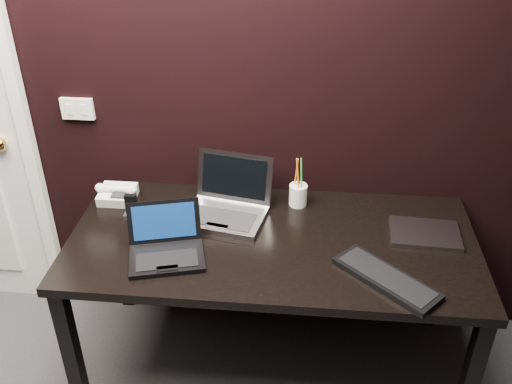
# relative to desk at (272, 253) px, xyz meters

# --- Properties ---
(wall_back) EXTENTS (4.00, 0.00, 4.00)m
(wall_back) POSITION_rel_desk_xyz_m (-0.30, 0.40, 0.64)
(wall_back) COLOR black
(wall_back) RESTS_ON ground
(wall_switch) EXTENTS (0.15, 0.02, 0.10)m
(wall_switch) POSITION_rel_desk_xyz_m (-0.92, 0.39, 0.46)
(wall_switch) COLOR silver
(wall_switch) RESTS_ON wall_back
(desk) EXTENTS (1.70, 0.80, 0.74)m
(desk) POSITION_rel_desk_xyz_m (0.00, 0.00, 0.00)
(desk) COLOR black
(desk) RESTS_ON ground
(netbook) EXTENTS (0.35, 0.33, 0.19)m
(netbook) POSITION_rel_desk_xyz_m (-0.41, -0.15, 0.12)
(netbook) COLOR black
(netbook) RESTS_ON desk
(silver_laptop) EXTENTS (0.40, 0.37, 0.24)m
(silver_laptop) POSITION_rel_desk_xyz_m (-0.21, 0.16, 0.12)
(silver_laptop) COLOR #98989D
(silver_laptop) RESTS_ON desk
(ext_keyboard) EXTENTS (0.40, 0.39, 0.03)m
(ext_keyboard) POSITION_rel_desk_xyz_m (0.45, -0.23, 0.09)
(ext_keyboard) COLOR black
(ext_keyboard) RESTS_ON desk
(closed_laptop) EXTENTS (0.30, 0.22, 0.02)m
(closed_laptop) POSITION_rel_desk_xyz_m (0.64, 0.08, 0.09)
(closed_laptop) COLOR #949499
(closed_laptop) RESTS_ON desk
(desk_phone) EXTENTS (0.20, 0.15, 0.10)m
(desk_phone) POSITION_rel_desk_xyz_m (-0.73, 0.23, 0.11)
(desk_phone) COLOR silver
(desk_phone) RESTS_ON desk
(mobile_phone) EXTENTS (0.06, 0.06, 0.11)m
(mobile_phone) POSITION_rel_desk_xyz_m (-0.63, 0.11, 0.12)
(mobile_phone) COLOR black
(mobile_phone) RESTS_ON desk
(pen_cup) EXTENTS (0.08, 0.08, 0.24)m
(pen_cup) POSITION_rel_desk_xyz_m (0.10, 0.27, 0.13)
(pen_cup) COLOR silver
(pen_cup) RESTS_ON desk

